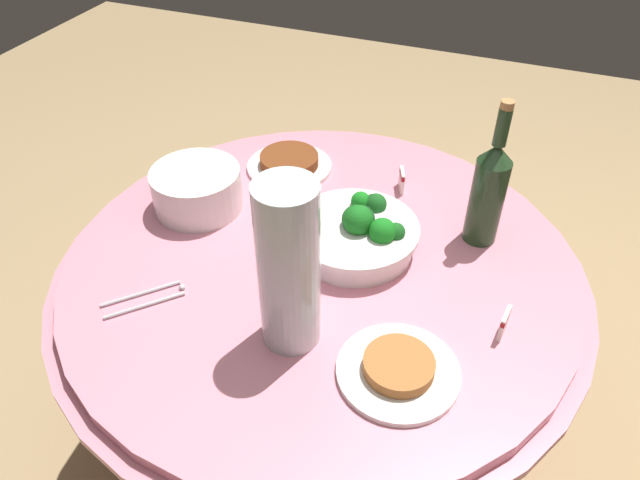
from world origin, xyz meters
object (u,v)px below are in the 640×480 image
(label_placard_mid, at_px, (402,179))
(wine_bottle, at_px, (489,190))
(food_plate_stir_fry, at_px, (289,163))
(food_plate_peanuts, at_px, (398,369))
(plate_stack, at_px, (197,189))
(serving_tongs, at_px, (147,298))
(label_placard_front, at_px, (504,322))
(decorative_fruit_vase, at_px, (289,277))
(broccoli_bowl, at_px, (357,232))

(label_placard_mid, bearing_deg, wine_bottle, 61.36)
(food_plate_stir_fry, xyz_separation_m, food_plate_peanuts, (0.54, 0.44, -0.00))
(plate_stack, relative_size, serving_tongs, 1.43)
(food_plate_peanuts, height_order, label_placard_mid, label_placard_mid)
(wine_bottle, distance_m, serving_tongs, 0.74)
(food_plate_peanuts, xyz_separation_m, label_placard_front, (-0.16, 0.16, 0.02))
(serving_tongs, height_order, food_plate_stir_fry, food_plate_stir_fry)
(plate_stack, height_order, wine_bottle, wine_bottle)
(food_plate_stir_fry, relative_size, food_plate_peanuts, 1.00)
(serving_tongs, distance_m, food_plate_stir_fry, 0.55)
(decorative_fruit_vase, relative_size, food_plate_stir_fry, 1.55)
(serving_tongs, bearing_deg, decorative_fruit_vase, 94.41)
(plate_stack, distance_m, food_plate_stir_fry, 0.27)
(plate_stack, xyz_separation_m, serving_tongs, (0.31, 0.06, -0.05))
(plate_stack, relative_size, food_plate_peanuts, 0.95)
(label_placard_front, bearing_deg, food_plate_peanuts, -43.71)
(broccoli_bowl, distance_m, label_placard_mid, 0.25)
(food_plate_stir_fry, distance_m, food_plate_peanuts, 0.70)
(wine_bottle, relative_size, serving_tongs, 2.29)
(broccoli_bowl, bearing_deg, label_placard_mid, 172.95)
(plate_stack, xyz_separation_m, decorative_fruit_vase, (0.29, 0.37, 0.10))
(broccoli_bowl, height_order, food_plate_peanuts, broccoli_bowl)
(label_placard_mid, bearing_deg, plate_stack, -60.38)
(label_placard_front, bearing_deg, plate_stack, -100.90)
(food_plate_peanuts, height_order, label_placard_front, label_placard_front)
(plate_stack, bearing_deg, label_placard_mid, 119.62)
(decorative_fruit_vase, distance_m, label_placard_front, 0.41)
(serving_tongs, distance_m, label_placard_front, 0.70)
(plate_stack, height_order, food_plate_stir_fry, plate_stack)
(label_placard_front, distance_m, label_placard_mid, 0.49)
(food_plate_stir_fry, height_order, label_placard_front, label_placard_front)
(food_plate_peanuts, bearing_deg, decorative_fruit_vase, -94.49)
(broccoli_bowl, distance_m, serving_tongs, 0.46)
(wine_bottle, distance_m, label_placard_mid, 0.26)
(broccoli_bowl, height_order, food_plate_stir_fry, broccoli_bowl)
(serving_tongs, bearing_deg, label_placard_mid, 146.41)
(wine_bottle, bearing_deg, broccoli_bowl, -61.29)
(broccoli_bowl, xyz_separation_m, plate_stack, (-0.01, -0.40, 0.01))
(wine_bottle, distance_m, food_plate_peanuts, 0.45)
(broccoli_bowl, bearing_deg, food_plate_stir_fry, -131.63)
(broccoli_bowl, xyz_separation_m, serving_tongs, (0.31, -0.34, -0.04))
(broccoli_bowl, height_order, wine_bottle, wine_bottle)
(decorative_fruit_vase, xyz_separation_m, food_plate_stir_fry, (-0.52, -0.23, -0.13))
(broccoli_bowl, bearing_deg, label_placard_front, 67.95)
(wine_bottle, height_order, label_placard_mid, wine_bottle)
(plate_stack, relative_size, food_plate_stir_fry, 0.95)
(label_placard_front, bearing_deg, decorative_fruit_vase, -68.23)
(broccoli_bowl, distance_m, wine_bottle, 0.29)
(serving_tongs, bearing_deg, broccoli_bowl, 132.12)
(label_placard_mid, bearing_deg, food_plate_peanuts, 15.06)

